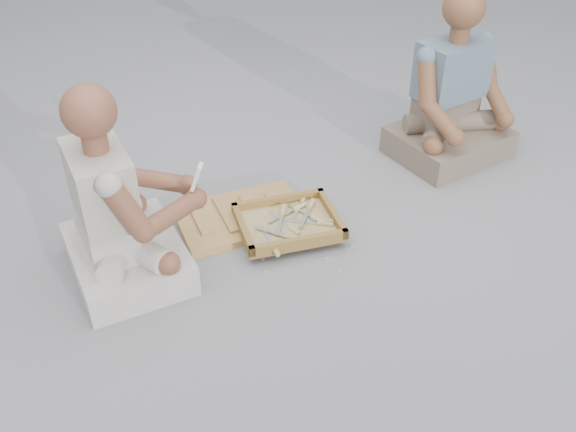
{
  "coord_description": "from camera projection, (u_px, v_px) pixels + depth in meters",
  "views": [
    {
      "loc": [
        -0.37,
        -1.87,
        1.78
      ],
      "look_at": [
        -0.08,
        0.15,
        0.3
      ],
      "focal_mm": 40.0,
      "sensor_mm": 36.0,
      "label": 1
    }
  ],
  "objects": [
    {
      "name": "chisel_4",
      "position": [
        314.0,
        218.0,
        2.9
      ],
      "size": [
        0.15,
        0.18,
        0.02
      ],
      "rotation": [
        0.0,
        0.0,
        -0.9
      ],
      "color": "white",
      "rests_on": "tool_tray"
    },
    {
      "name": "wood_chip_13",
      "position": [
        308.0,
        223.0,
        2.98
      ],
      "size": [
        0.02,
        0.02,
        0.0
      ],
      "primitive_type": "cube",
      "rotation": [
        0.0,
        0.0,
        1.13
      ],
      "color": "tan",
      "rests_on": "ground"
    },
    {
      "name": "ground",
      "position": [
        314.0,
        296.0,
        2.58
      ],
      "size": [
        60.0,
        60.0,
        0.0
      ],
      "primitive_type": "plane",
      "color": "gray",
      "rests_on": "ground"
    },
    {
      "name": "chisel_5",
      "position": [
        282.0,
        213.0,
        2.92
      ],
      "size": [
        0.08,
        0.22,
        0.02
      ],
      "rotation": [
        0.0,
        0.0,
        1.3
      ],
      "color": "white",
      "rests_on": "tool_tray"
    },
    {
      "name": "wood_chip_10",
      "position": [
        340.0,
        270.0,
        2.71
      ],
      "size": [
        0.02,
        0.02,
        0.0
      ],
      "primitive_type": "cube",
      "rotation": [
        0.0,
        0.0,
        1.34
      ],
      "color": "tan",
      "rests_on": "ground"
    },
    {
      "name": "craftsman",
      "position": [
        119.0,
        216.0,
        2.53
      ],
      "size": [
        0.64,
        0.66,
        0.86
      ],
      "rotation": [
        0.0,
        0.0,
        -1.25
      ],
      "color": "beige",
      "rests_on": "ground"
    },
    {
      "name": "chisel_8",
      "position": [
        274.0,
        247.0,
        2.74
      ],
      "size": [
        0.06,
        0.22,
        0.02
      ],
      "rotation": [
        0.0,
        0.0,
        -1.35
      ],
      "color": "white",
      "rests_on": "tool_tray"
    },
    {
      "name": "wood_chip_2",
      "position": [
        275.0,
        227.0,
        2.95
      ],
      "size": [
        0.02,
        0.02,
        0.0
      ],
      "primitive_type": "cube",
      "rotation": [
        0.0,
        0.0,
        0.93
      ],
      "color": "tan",
      "rests_on": "ground"
    },
    {
      "name": "chisel_6",
      "position": [
        320.0,
        224.0,
        2.87
      ],
      "size": [
        0.21,
        0.08,
        0.02
      ],
      "rotation": [
        0.0,
        0.0,
        -0.31
      ],
      "color": "white",
      "rests_on": "tool_tray"
    },
    {
      "name": "carved_panel",
      "position": [
        242.0,
        217.0,
        2.99
      ],
      "size": [
        0.66,
        0.52,
        0.04
      ],
      "primitive_type": "cube",
      "rotation": [
        0.0,
        0.0,
        0.24
      ],
      "color": "#A57140",
      "rests_on": "ground"
    },
    {
      "name": "chisel_2",
      "position": [
        310.0,
        207.0,
        2.96
      ],
      "size": [
        0.11,
        0.21,
        0.02
      ],
      "rotation": [
        0.0,
        0.0,
        1.14
      ],
      "color": "white",
      "rests_on": "tool_tray"
    },
    {
      "name": "wood_chip_6",
      "position": [
        294.0,
        207.0,
        3.09
      ],
      "size": [
        0.02,
        0.02,
        0.0
      ],
      "primitive_type": "cube",
      "rotation": [
        0.0,
        0.0,
        0.27
      ],
      "color": "tan",
      "rests_on": "ground"
    },
    {
      "name": "wood_chip_7",
      "position": [
        327.0,
        258.0,
        2.77
      ],
      "size": [
        0.02,
        0.02,
        0.0
      ],
      "primitive_type": "cube",
      "rotation": [
        0.0,
        0.0,
        3.11
      ],
      "color": "tan",
      "rests_on": "ground"
    },
    {
      "name": "chisel_9",
      "position": [
        296.0,
        209.0,
        2.95
      ],
      "size": [
        0.2,
        0.13,
        0.02
      ],
      "rotation": [
        0.0,
        0.0,
        0.56
      ],
      "color": "white",
      "rests_on": "tool_tray"
    },
    {
      "name": "chisel_1",
      "position": [
        288.0,
        237.0,
        2.78
      ],
      "size": [
        0.19,
        0.14,
        0.02
      ],
      "rotation": [
        0.0,
        0.0,
        -0.61
      ],
      "color": "white",
      "rests_on": "tool_tray"
    },
    {
      "name": "chisel_3",
      "position": [
        291.0,
        228.0,
        2.85
      ],
      "size": [
        0.13,
        0.2,
        0.02
      ],
      "rotation": [
        0.0,
        0.0,
        -1.05
      ],
      "color": "white",
      "rests_on": "tool_tray"
    },
    {
      "name": "wood_chip_9",
      "position": [
        263.0,
        210.0,
        3.07
      ],
      "size": [
        0.02,
        0.02,
        0.0
      ],
      "primitive_type": "cube",
      "rotation": [
        0.0,
        0.0,
        1.07
      ],
      "color": "tan",
      "rests_on": "ground"
    },
    {
      "name": "mobile_phone",
      "position": [
        197.0,
        177.0,
        2.53
      ],
      "size": [
        0.06,
        0.06,
        0.12
      ],
      "rotation": [
        -0.35,
        0.0,
        -1.8
      ],
      "color": "white",
      "rests_on": "craftsman"
    },
    {
      "name": "wood_chip_11",
      "position": [
        266.0,
        272.0,
        2.7
      ],
      "size": [
        0.02,
        0.02,
        0.0
      ],
      "primitive_type": "cube",
      "rotation": [
        0.0,
        0.0,
        0.66
      ],
      "color": "tan",
      "rests_on": "ground"
    },
    {
      "name": "wood_chip_1",
      "position": [
        230.0,
        224.0,
        2.97
      ],
      "size": [
        0.02,
        0.02,
        0.0
      ],
      "primitive_type": "cube",
      "rotation": [
        0.0,
        0.0,
        3.03
      ],
      "color": "tan",
      "rests_on": "ground"
    },
    {
      "name": "wood_chip_14",
      "position": [
        296.0,
        198.0,
        3.14
      ],
      "size": [
        0.02,
        0.02,
        0.0
      ],
      "primitive_type": "cube",
      "rotation": [
        0.0,
        0.0,
        2.95
      ],
      "color": "tan",
      "rests_on": "ground"
    },
    {
      "name": "chisel_7",
      "position": [
        302.0,
        202.0,
        3.01
      ],
      "size": [
        0.11,
        0.2,
        0.02
      ],
      "rotation": [
        0.0,
        0.0,
        1.11
      ],
      "color": "white",
      "rests_on": "tool_tray"
    },
    {
      "name": "wood_chip_4",
      "position": [
        340.0,
        222.0,
        2.98
      ],
      "size": [
        0.02,
        0.02,
        0.0
      ],
      "primitive_type": "cube",
      "rotation": [
        0.0,
        0.0,
        0.88
      ],
      "color": "tan",
      "rests_on": "ground"
    },
    {
      "name": "chisel_0",
      "position": [
        330.0,
        221.0,
        2.89
      ],
      "size": [
        0.22,
        0.05,
        0.02
      ],
      "rotation": [
        0.0,
        0.0,
        -0.17
      ],
      "color": "white",
      "rests_on": "tool_tray"
    },
    {
      "name": "tool_tray",
      "position": [
        288.0,
        223.0,
        2.88
      ],
      "size": [
        0.49,
        0.42,
        0.06
      ],
      "rotation": [
        0.0,
        0.0,
        0.15
      ],
      "color": "brown",
      "rests_on": "carved_panel"
    },
    {
      "name": "wood_chip_8",
      "position": [
        352.0,
        246.0,
        2.84
      ],
      "size": [
        0.02,
        0.02,
        0.0
      ],
      "primitive_type": "cube",
      "rotation": [
        0.0,
        0.0,
        1.35
      ],
      "color": "tan",
      "rests_on": "ground"
    },
    {
      "name": "wood_chip_3",
      "position": [
        263.0,
        258.0,
        2.77
      ],
      "size": [
        0.02,
        0.02,
        0.0
      ],
      "primitive_type": "cube",
      "rotation": [
        0.0,
        0.0,
        1.24
      ],
      "color": "tan",
      "rests_on": "ground"
    },
    {
      "name": "wood_chip_5",
      "position": [
        314.0,
        198.0,
        3.14
      ],
      "size": [
        0.02,
        0.02,
        0.0
      ],
      "primitive_type": "cube",
      "rotation": [
        0.0,
        0.0,
        1.36
      ],
      "color": "tan",
      "rests_on": "ground"
    },
    {
      "name": "wood_chip_12",
      "position": [
        245.0,
        210.0,
        3.06
      ],
      "size": [
        0.02,
        0.02,
        0.0
      ],
      "primitive_type": "cube",
      "rotation": [
        0.0,
        0.0,
        1.01
      ],
      "color": "tan",
      "rests_on": "ground"
    },
    {
      "name": "wood_chip_0",
      "position": [
        285.0,
        229.0,
        2.94
      ],
      "size": [
        0.02,
        0.02,
        0.0
      ],
      "primitive_type": "cube",
      "rotation": [
        0.0,
        0.0,
        1.57
      ],
      "color": "tan",
      "rests_on": "ground"
    },
    {
      "name": "companion",
      "position": [
        452.0,
        103.0,
        3.33
      ],
      "size": [
        0.71,
        0.65,
        0.89
      ],
      "rotation": [
        0.0,
        0.0,
        3.57
      ],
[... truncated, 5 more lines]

